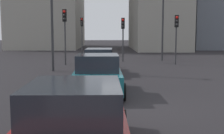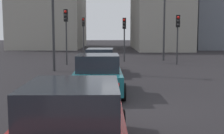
# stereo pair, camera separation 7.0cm
# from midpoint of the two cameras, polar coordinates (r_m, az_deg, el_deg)

# --- Properties ---
(ground_plane) EXTENTS (160.00, 160.00, 0.20)m
(ground_plane) POSITION_cam_midpoint_polar(r_m,az_deg,el_deg) (10.01, 5.16, -8.21)
(ground_plane) COLOR black
(car_silver_right_lead) EXTENTS (4.55, 2.07, 1.49)m
(car_silver_right_lead) POSITION_cam_midpoint_polar(r_m,az_deg,el_deg) (17.94, -2.53, 1.09)
(car_silver_right_lead) COLOR #A8AAB2
(car_silver_right_lead) RESTS_ON ground_plane
(car_teal_right_second) EXTENTS (4.08, 2.08, 1.59)m
(car_teal_right_second) POSITION_cam_midpoint_polar(r_m,az_deg,el_deg) (11.95, -2.89, -1.54)
(car_teal_right_second) COLOR #19606B
(car_teal_right_second) RESTS_ON ground_plane
(car_red_right_third) EXTENTS (4.48, 2.13, 1.55)m
(car_red_right_third) POSITION_cam_midpoint_polar(r_m,az_deg,el_deg) (5.78, -7.30, -10.68)
(car_red_right_third) COLOR maroon
(car_red_right_third) RESTS_ON ground_plane
(traffic_light_near_left) EXTENTS (0.32, 0.30, 4.11)m
(traffic_light_near_left) POSITION_cam_midpoint_polar(r_m,az_deg,el_deg) (22.71, -9.02, 7.82)
(traffic_light_near_left) COLOR #2D2D30
(traffic_light_near_left) RESTS_ON ground_plane
(traffic_light_near_right) EXTENTS (0.33, 0.30, 3.60)m
(traffic_light_near_right) POSITION_cam_midpoint_polar(r_m,az_deg,el_deg) (25.05, 2.00, 6.99)
(traffic_light_near_right) COLOR #2D2D30
(traffic_light_near_right) RESTS_ON ground_plane
(traffic_light_far_left) EXTENTS (0.32, 0.28, 3.70)m
(traffic_light_far_left) POSITION_cam_midpoint_polar(r_m,az_deg,el_deg) (23.14, 11.99, 7.04)
(traffic_light_far_left) COLOR #2D2D30
(traffic_light_far_left) RESTS_ON ground_plane
(traffic_light_far_right) EXTENTS (0.32, 0.30, 3.93)m
(traffic_light_far_right) POSITION_cam_midpoint_polar(r_m,az_deg,el_deg) (31.91, -5.77, 7.30)
(traffic_light_far_right) COLOR #2D2D30
(traffic_light_far_right) RESTS_ON ground_plane
(street_lamp_kerbside) EXTENTS (0.56, 0.36, 8.26)m
(street_lamp_kerbside) POSITION_cam_midpoint_polar(r_m,az_deg,el_deg) (26.31, 9.55, 11.66)
(street_lamp_kerbside) COLOR #2D2D30
(street_lamp_kerbside) RESTS_ON ground_plane
(building_facade_left) EXTENTS (8.75, 6.63, 9.37)m
(building_facade_left) POSITION_cam_midpoint_polar(r_m,az_deg,el_deg) (46.57, 18.13, 9.08)
(building_facade_left) COLOR slate
(building_facade_left) RESTS_ON ground_plane
(building_facade_center) EXTENTS (15.60, 6.83, 11.23)m
(building_facade_center) POSITION_cam_midpoint_polar(r_m,az_deg,el_deg) (44.24, 8.36, 10.69)
(building_facade_center) COLOR gray
(building_facade_center) RESTS_ON ground_plane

